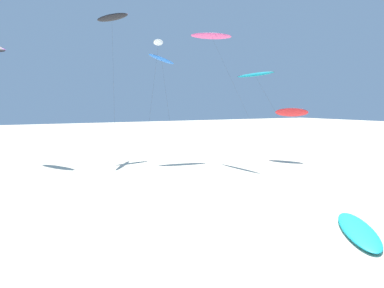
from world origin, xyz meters
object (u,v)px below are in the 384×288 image
Objects in this scene: flying_kite_6 at (159,43)px; flying_kite_5 at (291,112)px; flying_kite_2 at (212,36)px; flying_kite_3 at (162,59)px; flying_kite_8 at (112,17)px; grounded_kite_1 at (358,230)px; flying_kite_9 at (255,75)px.

flying_kite_5 is at bearing -35.24° from flying_kite_6.
flying_kite_2 is 1.22× the size of flying_kite_3.
grounded_kite_1 is (5.61, -36.24, -20.49)m from flying_kite_8.
flying_kite_6 reaches higher than flying_kite_3.
flying_kite_8 is at bearing 147.14° from flying_kite_6.
flying_kite_9 is at bearing 170.78° from flying_kite_5.
flying_kite_3 reaches higher than flying_kite_5.
flying_kite_8 reaches higher than flying_kite_9.
flying_kite_8 reaches higher than grounded_kite_1.
flying_kite_2 is at bearing 106.10° from flying_kite_9.
flying_kite_5 is (15.40, -11.40, -7.89)m from flying_kite_3.
flying_kite_2 reaches higher than grounded_kite_1.
flying_kite_3 is at bearing 158.98° from flying_kite_2.
grounded_kite_1 is (-7.88, -29.88, -17.99)m from flying_kite_2.
flying_kite_2 reaches higher than flying_kite_3.
flying_kite_8 is at bearing 145.39° from flying_kite_5.
flying_kite_8 is 1.74× the size of flying_kite_9.
flying_kite_9 is (2.22, -7.69, -6.33)m from flying_kite_2.
flying_kite_9 is at bearing -46.16° from flying_kite_6.
flying_kite_6 reaches higher than flying_kite_5.
flying_kite_5 is 0.66× the size of flying_kite_6.
flying_kite_5 is 0.96× the size of flying_kite_9.
flying_kite_8 is at bearing 138.21° from flying_kite_9.
flying_kite_8 is (-6.38, 3.62, 6.09)m from flying_kite_3.
flying_kite_8 is at bearing 150.39° from flying_kite_3.
flying_kite_5 is at bearing -36.52° from flying_kite_3.
flying_kite_3 is 1.26× the size of flying_kite_9.
flying_kite_5 is 27.45m from grounded_kite_1.
flying_kite_6 is 15.11m from flying_kite_9.
grounded_kite_1 is at bearing -81.20° from flying_kite_8.
flying_kite_5 is 29.92m from flying_kite_8.
flying_kite_2 is 1.54× the size of flying_kite_9.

